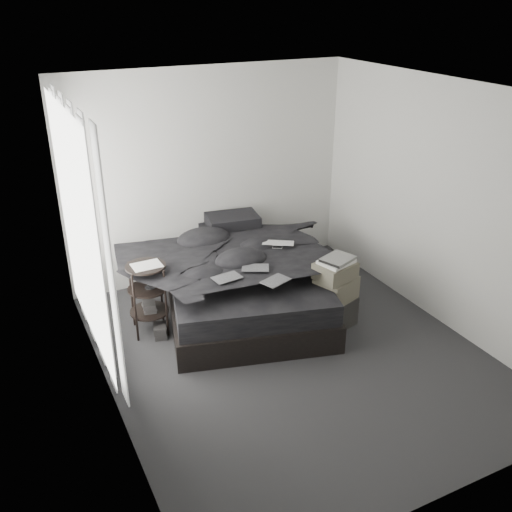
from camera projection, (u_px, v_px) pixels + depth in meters
name	position (u px, v px, depth m)	size (l,w,h in m)	color
floor	(290.00, 352.00, 5.84)	(3.60, 4.20, 0.01)	#2B2A2D
ceiling	(298.00, 92.00, 4.74)	(3.60, 4.20, 0.01)	white
wall_back	(209.00, 175.00, 6.99)	(3.60, 0.01, 2.60)	silver
wall_front	(459.00, 353.00, 3.59)	(3.60, 0.01, 2.60)	silver
wall_left	(99.00, 274.00, 4.57)	(0.01, 4.20, 2.60)	silver
wall_right	(442.00, 206.00, 6.01)	(0.01, 4.20, 2.60)	silver
window_left	(79.00, 229.00, 5.29)	(0.02, 2.00, 2.30)	white
curtain_left	(86.00, 235.00, 5.34)	(0.06, 2.12, 2.48)	white
bed	(243.00, 296.00, 6.58)	(1.69, 2.24, 0.30)	black
mattress	(243.00, 276.00, 6.47)	(1.63, 2.17, 0.24)	black
duvet	(244.00, 258.00, 6.31)	(1.65, 1.91, 0.26)	black
pillow_lower	(226.00, 231.00, 7.15)	(0.67, 0.46, 0.15)	black
pillow_upper	(232.00, 220.00, 7.08)	(0.63, 0.43, 0.14)	black
laptop	(278.00, 239.00, 6.42)	(0.36, 0.23, 0.03)	silver
comic_a	(227.00, 270.00, 5.73)	(0.28, 0.18, 0.01)	black
comic_b	(255.00, 260.00, 5.93)	(0.28, 0.18, 0.01)	black
comic_c	(276.00, 272.00, 5.66)	(0.28, 0.18, 0.01)	black
side_stand	(149.00, 299.00, 6.05)	(0.42, 0.42, 0.78)	black
papers	(147.00, 266.00, 5.88)	(0.30, 0.22, 0.02)	white
floor_books	(160.00, 331.00, 6.07)	(0.13, 0.18, 0.13)	black
box_lower	(333.00, 312.00, 6.24)	(0.45, 0.35, 0.33)	black
box_mid	(336.00, 288.00, 6.12)	(0.42, 0.33, 0.25)	#5B5748
box_upper	(335.00, 271.00, 6.02)	(0.40, 0.32, 0.18)	#5B5748
art_book_white	(336.00, 262.00, 5.98)	(0.34, 0.27, 0.03)	silver
art_book_snake	(338.00, 259.00, 5.97)	(0.33, 0.26, 0.03)	silver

